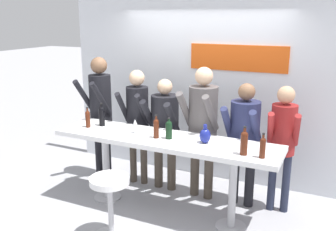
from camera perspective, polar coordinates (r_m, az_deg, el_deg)
ground_plane at (r=4.90m, az=-0.53°, el=-14.42°), size 40.00×40.00×0.00m
back_wall at (r=5.61m, az=5.51°, el=4.12°), size 4.39×0.12×2.70m
tasting_table at (r=4.54m, az=-0.55°, el=-4.89°), size 2.79×0.68×0.99m
bar_stool at (r=4.19m, az=-8.80°, el=-12.34°), size 0.45×0.45×0.74m
person_far_left at (r=5.57m, az=-10.30°, el=1.84°), size 0.41×0.56×1.84m
person_left at (r=5.33m, az=-4.71°, el=0.23°), size 0.40×0.52×1.68m
person_center_left at (r=5.15m, az=-0.52°, el=-1.17°), size 0.46×0.53×1.58m
person_center at (r=4.89m, az=5.30°, el=-0.53°), size 0.48×0.59×1.78m
person_center_right at (r=4.78m, az=11.54°, el=-2.51°), size 0.47×0.55×1.61m
person_right at (r=4.73m, az=17.09°, el=-2.87°), size 0.41×0.52×1.61m
wine_bottle_0 at (r=3.95m, az=14.23°, el=-4.63°), size 0.06×0.06×0.27m
wine_bottle_1 at (r=4.45m, az=-1.82°, el=-1.83°), size 0.07×0.07×0.29m
wine_bottle_2 at (r=5.02m, az=-10.06°, el=0.03°), size 0.08×0.08×0.31m
wine_bottle_3 at (r=3.99m, az=11.52°, el=-3.93°), size 0.08×0.08×0.31m
wine_bottle_4 at (r=4.99m, az=-12.14°, el=-0.39°), size 0.06×0.06×0.27m
wine_bottle_5 at (r=4.42m, az=0.13°, el=-2.05°), size 0.08×0.08×0.26m
wine_glass_0 at (r=4.66m, az=-5.04°, el=-1.18°), size 0.07×0.07×0.18m
decorative_vase at (r=4.31m, az=5.66°, el=-3.06°), size 0.13×0.13×0.22m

